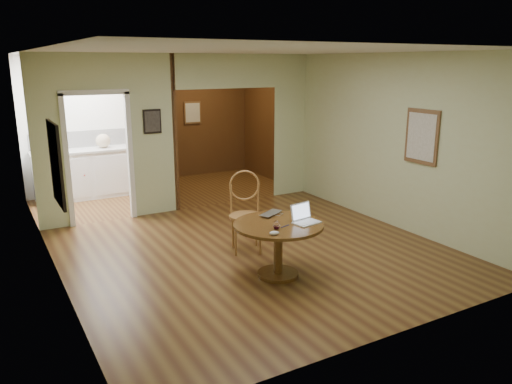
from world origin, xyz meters
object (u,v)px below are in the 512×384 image
dining_table (278,237)px  open_laptop (304,217)px  chair (246,207)px  closed_laptop (274,214)px

dining_table → open_laptop: open_laptop is taller
chair → closed_laptop: (0.03, -0.70, 0.07)m
dining_table → open_laptop: 0.39m
dining_table → open_laptop: bearing=-18.5°
chair → open_laptop: 1.13m
closed_laptop → chair: bearing=64.5°
dining_table → chair: (0.09, 1.00, 0.12)m
chair → closed_laptop: chair is taller
dining_table → chair: chair is taller
dining_table → open_laptop: size_ratio=3.18×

